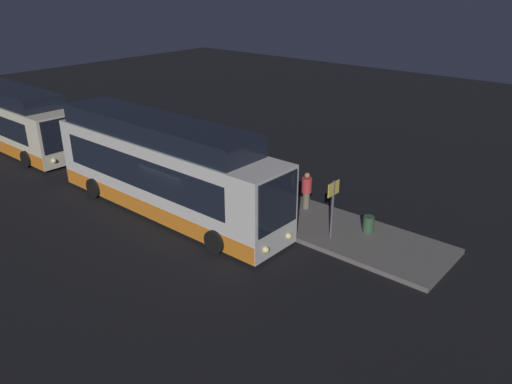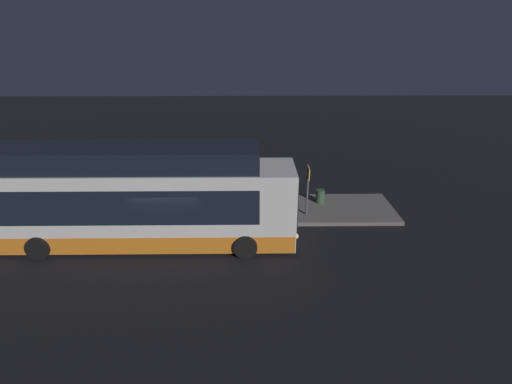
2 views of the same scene
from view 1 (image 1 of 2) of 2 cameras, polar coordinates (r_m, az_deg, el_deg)
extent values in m
plane|color=black|center=(21.18, -8.45, -3.23)|extent=(80.00, 80.00, 0.00)
cube|color=#605B56|center=(23.19, -2.44, -0.31)|extent=(20.00, 3.34, 0.18)
cube|color=silver|center=(21.46, -10.30, 1.97)|extent=(12.05, 2.41, 3.08)
cube|color=orange|center=(21.91, -10.08, -0.94)|extent=(11.99, 2.43, 0.70)
cube|color=black|center=(21.55, -10.88, 3.07)|extent=(9.88, 2.44, 1.36)
cube|color=black|center=(17.34, 2.54, -1.32)|extent=(0.06, 2.12, 1.97)
sphere|color=#F9E58C|center=(18.49, 3.77, -5.05)|extent=(0.24, 0.24, 0.24)
sphere|color=#F9E58C|center=(17.57, 1.16, -6.62)|extent=(0.24, 0.24, 0.24)
cylinder|color=black|center=(20.02, 0.19, -3.14)|extent=(0.92, 0.30, 0.92)
cylinder|color=black|center=(18.46, -4.68, -5.67)|extent=(0.92, 0.30, 0.92)
cylinder|color=black|center=(25.37, -13.44, 2.07)|extent=(0.92, 0.30, 0.92)
cylinder|color=black|center=(24.16, -17.98, 0.45)|extent=(0.92, 0.30, 0.92)
cube|color=black|center=(21.20, -11.52, 7.18)|extent=(10.24, 2.22, 0.82)
cube|color=beige|center=(32.95, -25.97, 7.13)|extent=(11.12, 2.55, 2.68)
cube|color=orange|center=(33.20, -25.68, 5.50)|extent=(11.06, 2.57, 0.70)
cube|color=black|center=(33.13, -26.28, 7.73)|extent=(9.12, 2.58, 1.18)
cube|color=black|center=(27.97, -21.24, 6.17)|extent=(0.06, 2.25, 1.72)
sphere|color=#F9E58C|center=(28.64, -19.65, 4.10)|extent=(0.24, 0.24, 0.24)
sphere|color=#F9E58C|center=(28.02, -22.08, 3.32)|extent=(0.24, 0.24, 0.24)
cylinder|color=black|center=(30.47, -20.46, 4.79)|extent=(0.90, 0.30, 0.90)
cylinder|color=black|center=(29.41, -24.72, 3.46)|extent=(0.90, 0.30, 0.90)
cylinder|color=black|center=(36.77, -26.19, 6.87)|extent=(0.90, 0.30, 0.90)
cube|color=black|center=(32.99, -26.83, 10.08)|extent=(9.45, 2.35, 0.74)
cylinder|color=#6B604C|center=(21.93, -1.72, -0.35)|extent=(0.27, 0.27, 0.80)
cylinder|color=#CC6B8C|center=(21.64, -1.74, 1.46)|extent=(0.39, 0.39, 0.69)
sphere|color=brown|center=(21.47, -1.76, 2.63)|extent=(0.26, 0.26, 0.26)
cube|color=black|center=(21.95, -2.20, 0.94)|extent=(0.17, 0.30, 0.24)
cylinder|color=#6B604C|center=(21.62, 5.75, -0.90)|extent=(0.38, 0.38, 0.74)
cylinder|color=#BF3333|center=(21.34, 5.83, 0.80)|extent=(0.54, 0.54, 0.65)
sphere|color=#9E7051|center=(21.18, 5.88, 1.91)|extent=(0.24, 0.24, 0.24)
cylinder|color=gray|center=(21.33, 1.02, -1.06)|extent=(0.38, 0.38, 0.78)
cylinder|color=#BF3333|center=(21.04, 1.04, 0.76)|extent=(0.55, 0.55, 0.68)
sphere|color=#9E7051|center=(20.86, 1.05, 1.95)|extent=(0.26, 0.26, 0.26)
cube|color=black|center=(22.25, -0.37, -0.22)|extent=(0.37, 0.22, 0.63)
cylinder|color=black|center=(22.08, -0.37, 0.81)|extent=(0.02, 0.02, 0.24)
cylinder|color=#4C4C51|center=(18.94, 8.70, -2.03)|extent=(0.10, 0.10, 2.35)
cube|color=#E5C64C|center=(18.59, 8.86, 0.38)|extent=(0.04, 0.72, 0.52)
cylinder|color=#2D4C33|center=(20.03, 12.72, -3.59)|extent=(0.44, 0.44, 0.65)
camera|label=2|loc=(11.59, -59.38, 5.51)|focal=28.00mm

